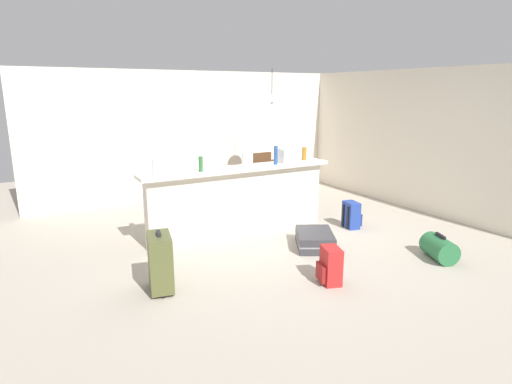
% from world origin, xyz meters
% --- Properties ---
extents(ground_plane, '(13.00, 13.00, 0.05)m').
position_xyz_m(ground_plane, '(0.00, 0.00, -0.03)').
color(ground_plane, '#ADA393').
extents(wall_back, '(6.60, 0.10, 2.50)m').
position_xyz_m(wall_back, '(0.00, 3.05, 1.25)').
color(wall_back, silver).
rests_on(wall_back, ground_plane).
extents(wall_right, '(0.10, 6.00, 2.50)m').
position_xyz_m(wall_right, '(3.05, 0.30, 1.25)').
color(wall_right, silver).
rests_on(wall_right, ground_plane).
extents(partition_half_wall, '(2.80, 0.20, 0.98)m').
position_xyz_m(partition_half_wall, '(-0.42, 0.44, 0.49)').
color(partition_half_wall, silver).
rests_on(partition_half_wall, ground_plane).
extents(bar_countertop, '(2.96, 0.40, 0.05)m').
position_xyz_m(bar_countertop, '(-0.42, 0.44, 1.01)').
color(bar_countertop, white).
rests_on(bar_countertop, partition_half_wall).
extents(bottle_white, '(0.07, 0.07, 0.21)m').
position_xyz_m(bottle_white, '(-1.64, 0.51, 1.14)').
color(bottle_white, silver).
rests_on(bottle_white, bar_countertop).
extents(bottle_green, '(0.06, 0.06, 0.21)m').
position_xyz_m(bottle_green, '(-1.04, 0.40, 1.14)').
color(bottle_green, '#2D6B38').
rests_on(bottle_green, bar_countertop).
extents(bottle_clear, '(0.07, 0.07, 0.22)m').
position_xyz_m(bottle_clear, '(-0.38, 0.35, 1.14)').
color(bottle_clear, silver).
rests_on(bottle_clear, bar_countertop).
extents(bottle_blue, '(0.06, 0.06, 0.28)m').
position_xyz_m(bottle_blue, '(0.16, 0.37, 1.18)').
color(bottle_blue, '#284C89').
rests_on(bottle_blue, bar_countertop).
extents(bottle_amber, '(0.07, 0.07, 0.21)m').
position_xyz_m(bottle_amber, '(0.78, 0.50, 1.14)').
color(bottle_amber, '#9E661E').
rests_on(bottle_amber, bar_countertop).
extents(grocery_bag, '(0.26, 0.18, 0.22)m').
position_xyz_m(grocery_bag, '(0.41, 0.42, 1.14)').
color(grocery_bag, silver).
rests_on(grocery_bag, bar_countertop).
extents(dining_table, '(1.10, 0.80, 0.74)m').
position_xyz_m(dining_table, '(0.90, 1.73, 0.65)').
color(dining_table, brown).
rests_on(dining_table, ground_plane).
extents(dining_chair_near_partition, '(0.47, 0.47, 0.93)m').
position_xyz_m(dining_chair_near_partition, '(0.84, 1.22, 0.52)').
color(dining_chair_near_partition, '#4C331E').
rests_on(dining_chair_near_partition, ground_plane).
extents(dining_chair_far_side, '(0.40, 0.40, 0.93)m').
position_xyz_m(dining_chair_far_side, '(1.00, 2.30, 0.52)').
color(dining_chair_far_side, '#4C331E').
rests_on(dining_chair_far_side, ground_plane).
extents(pendant_lamp, '(0.34, 0.34, 0.62)m').
position_xyz_m(pendant_lamp, '(0.88, 1.66, 2.00)').
color(pendant_lamp, black).
extents(suitcase_flat_charcoal, '(0.77, 0.88, 0.22)m').
position_xyz_m(suitcase_flat_charcoal, '(0.24, -0.54, 0.11)').
color(suitcase_flat_charcoal, '#38383D').
rests_on(suitcase_flat_charcoal, ground_plane).
extents(backpack_red, '(0.30, 0.32, 0.42)m').
position_xyz_m(backpack_red, '(-0.31, -1.53, 0.20)').
color(backpack_red, red).
rests_on(backpack_red, ground_plane).
extents(backpack_blue, '(0.28, 0.31, 0.42)m').
position_xyz_m(backpack_blue, '(1.27, -0.14, 0.20)').
color(backpack_blue, '#233D93').
rests_on(backpack_blue, ground_plane).
extents(suitcase_upright_olive, '(0.33, 0.48, 0.67)m').
position_xyz_m(suitcase_upright_olive, '(-2.01, -0.76, 0.33)').
color(suitcase_upright_olive, '#51562D').
rests_on(suitcase_upright_olive, ground_plane).
extents(duffel_bag_green, '(0.46, 0.56, 0.34)m').
position_xyz_m(duffel_bag_green, '(1.35, -1.69, 0.15)').
color(duffel_bag_green, '#286B3D').
rests_on(duffel_bag_green, ground_plane).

